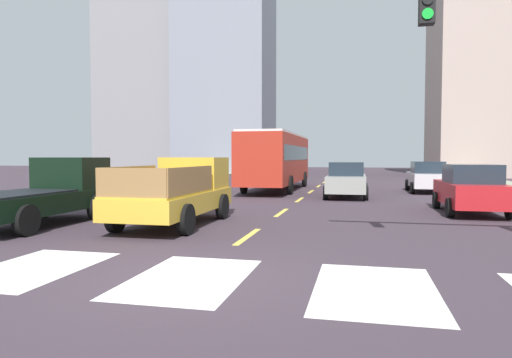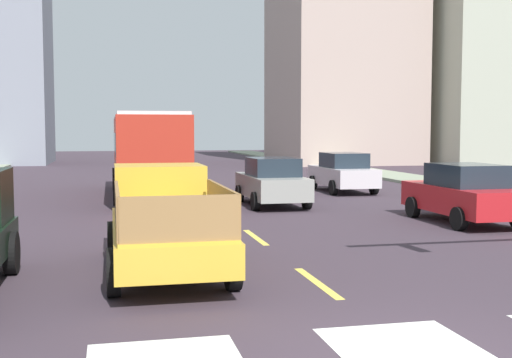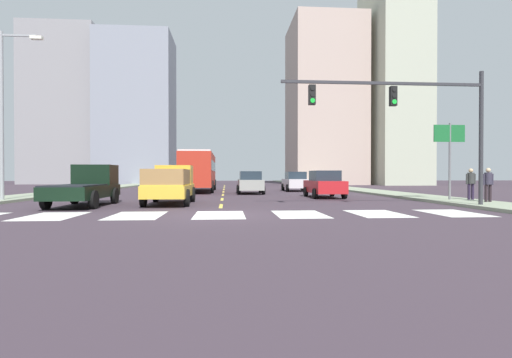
{
  "view_description": "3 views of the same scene",
  "coord_description": "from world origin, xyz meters",
  "px_view_note": "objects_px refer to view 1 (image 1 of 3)",
  "views": [
    {
      "loc": [
        2.71,
        -6.98,
        1.98
      ],
      "look_at": [
        -0.29,
        6.19,
        1.32
      ],
      "focal_mm": 32.15,
      "sensor_mm": 36.0,
      "label": 1
    },
    {
      "loc": [
        -3.53,
        -6.77,
        2.69
      ],
      "look_at": [
        1.97,
        17.73,
        0.8
      ],
      "focal_mm": 45.5,
      "sensor_mm": 36.0,
      "label": 2
    },
    {
      "loc": [
        0.25,
        -14.18,
        1.47
      ],
      "look_at": [
        1.89,
        7.24,
        1.22
      ],
      "focal_mm": 27.3,
      "sensor_mm": 36.0,
      "label": 3
    }
  ],
  "objects_px": {
    "pickup_dark": "(47,193)",
    "sedan_near_left": "(427,177)",
    "city_bus": "(277,157)",
    "sedan_mid": "(471,189)",
    "sedan_near_right": "(347,180)",
    "pickup_stakebed": "(180,192)"
  },
  "relations": [
    {
      "from": "sedan_mid",
      "to": "sedan_near_right",
      "type": "bearing_deg",
      "value": 129.99
    },
    {
      "from": "pickup_dark",
      "to": "city_bus",
      "type": "height_order",
      "value": "city_bus"
    },
    {
      "from": "sedan_near_right",
      "to": "sedan_near_left",
      "type": "xyz_separation_m",
      "value": [
        4.27,
        4.31,
        0.0
      ]
    },
    {
      "from": "pickup_stakebed",
      "to": "sedan_mid",
      "type": "bearing_deg",
      "value": 25.93
    },
    {
      "from": "pickup_dark",
      "to": "sedan_near_left",
      "type": "xyz_separation_m",
      "value": [
        12.7,
        15.08,
        -0.06
      ]
    },
    {
      "from": "pickup_stakebed",
      "to": "city_bus",
      "type": "distance_m",
      "value": 13.97
    },
    {
      "from": "pickup_dark",
      "to": "sedan_near_left",
      "type": "height_order",
      "value": "pickup_dark"
    },
    {
      "from": "sedan_mid",
      "to": "sedan_near_left",
      "type": "height_order",
      "value": "same"
    },
    {
      "from": "city_bus",
      "to": "sedan_near_left",
      "type": "xyz_separation_m",
      "value": [
        8.46,
        0.19,
        -1.09
      ]
    },
    {
      "from": "sedan_near_left",
      "to": "city_bus",
      "type": "bearing_deg",
      "value": -179.5
    },
    {
      "from": "pickup_stakebed",
      "to": "sedan_near_left",
      "type": "distance_m",
      "value": 16.68
    },
    {
      "from": "pickup_dark",
      "to": "pickup_stakebed",
      "type": "bearing_deg",
      "value": 15.34
    },
    {
      "from": "sedan_mid",
      "to": "sedan_near_left",
      "type": "bearing_deg",
      "value": 91.58
    },
    {
      "from": "city_bus",
      "to": "sedan_near_right",
      "type": "xyz_separation_m",
      "value": [
        4.19,
        -4.13,
        -1.09
      ]
    },
    {
      "from": "sedan_mid",
      "to": "sedan_near_left",
      "type": "relative_size",
      "value": 1.0
    },
    {
      "from": "pickup_dark",
      "to": "city_bus",
      "type": "xyz_separation_m",
      "value": [
        4.24,
        14.89,
        1.03
      ]
    },
    {
      "from": "sedan_near_left",
      "to": "pickup_stakebed",
      "type": "bearing_deg",
      "value": -122.96
    },
    {
      "from": "pickup_dark",
      "to": "sedan_near_right",
      "type": "xyz_separation_m",
      "value": [
        8.43,
        10.76,
        -0.06
      ]
    },
    {
      "from": "city_bus",
      "to": "pickup_stakebed",
      "type": "bearing_deg",
      "value": -92.54
    },
    {
      "from": "pickup_stakebed",
      "to": "city_bus",
      "type": "relative_size",
      "value": 0.48
    },
    {
      "from": "city_bus",
      "to": "sedan_near_left",
      "type": "distance_m",
      "value": 8.53
    },
    {
      "from": "pickup_stakebed",
      "to": "pickup_dark",
      "type": "height_order",
      "value": "same"
    }
  ]
}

